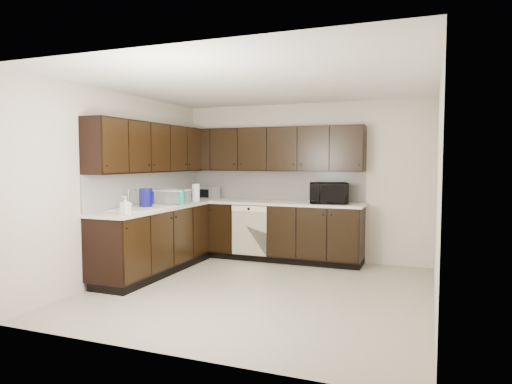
{
  "coord_description": "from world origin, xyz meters",
  "views": [
    {
      "loc": [
        1.94,
        -5.13,
        1.59
      ],
      "look_at": [
        -0.27,
        0.6,
        1.17
      ],
      "focal_mm": 32.0,
      "sensor_mm": 36.0,
      "label": 1
    }
  ],
  "objects_px": {
    "toaster_oven": "(208,193)",
    "microwave": "(329,193)",
    "sink": "(142,213)",
    "storage_bin": "(170,197)",
    "blue_pitcher": "(146,198)"
  },
  "relations": [
    {
      "from": "toaster_oven",
      "to": "microwave",
      "type": "bearing_deg",
      "value": 6.27
    },
    {
      "from": "sink",
      "to": "microwave",
      "type": "height_order",
      "value": "microwave"
    },
    {
      "from": "microwave",
      "to": "toaster_oven",
      "type": "bearing_deg",
      "value": 166.01
    },
    {
      "from": "microwave",
      "to": "toaster_oven",
      "type": "xyz_separation_m",
      "value": [
        -2.06,
        0.04,
        -0.05
      ]
    },
    {
      "from": "storage_bin",
      "to": "blue_pitcher",
      "type": "height_order",
      "value": "blue_pitcher"
    },
    {
      "from": "sink",
      "to": "toaster_oven",
      "type": "relative_size",
      "value": 2.45
    },
    {
      "from": "toaster_oven",
      "to": "storage_bin",
      "type": "relative_size",
      "value": 0.64
    },
    {
      "from": "sink",
      "to": "toaster_oven",
      "type": "height_order",
      "value": "sink"
    },
    {
      "from": "toaster_oven",
      "to": "blue_pitcher",
      "type": "distance_m",
      "value": 1.6
    },
    {
      "from": "toaster_oven",
      "to": "storage_bin",
      "type": "xyz_separation_m",
      "value": [
        -0.15,
        -0.93,
        -0.0
      ]
    },
    {
      "from": "toaster_oven",
      "to": "storage_bin",
      "type": "bearing_deg",
      "value": -91.99
    },
    {
      "from": "sink",
      "to": "blue_pitcher",
      "type": "relative_size",
      "value": 3.02
    },
    {
      "from": "toaster_oven",
      "to": "blue_pitcher",
      "type": "bearing_deg",
      "value": -87.21
    },
    {
      "from": "toaster_oven",
      "to": "blue_pitcher",
      "type": "relative_size",
      "value": 1.23
    },
    {
      "from": "toaster_oven",
      "to": "storage_bin",
      "type": "distance_m",
      "value": 0.94
    }
  ]
}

